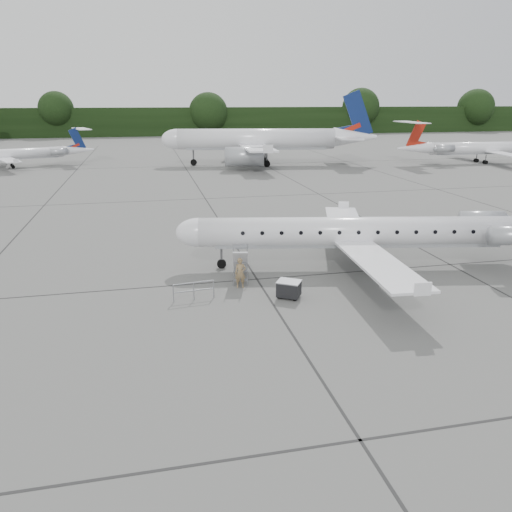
{
  "coord_description": "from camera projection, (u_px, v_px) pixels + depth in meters",
  "views": [
    {
      "loc": [
        -10.05,
        -22.36,
        10.39
      ],
      "look_at": [
        -4.56,
        2.64,
        2.3
      ],
      "focal_mm": 35.0,
      "sensor_mm": 36.0,
      "label": 1
    }
  ],
  "objects": [
    {
      "name": "ground",
      "position": [
        352.0,
        307.0,
        26.01
      ],
      "size": [
        320.0,
        320.0,
        0.0
      ],
      "primitive_type": "plane",
      "color": "slate",
      "rests_on": "ground"
    },
    {
      "name": "treeline",
      "position": [
        178.0,
        122.0,
        145.87
      ],
      "size": [
        260.0,
        4.0,
        8.0
      ],
      "primitive_type": "cube",
      "color": "black",
      "rests_on": "ground"
    },
    {
      "name": "main_regional_jet",
      "position": [
        358.0,
        217.0,
        31.23
      ],
      "size": [
        28.71,
        23.02,
        6.58
      ],
      "primitive_type": null,
      "rotation": [
        0.0,
        0.0,
        -0.19
      ],
      "color": "white",
      "rests_on": "ground"
    },
    {
      "name": "airstair",
      "position": [
        240.0,
        263.0,
        29.71
      ],
      "size": [
        1.28,
        2.44,
        2.06
      ],
      "primitive_type": null,
      "rotation": [
        0.0,
        0.0,
        -0.19
      ],
      "color": "white",
      "rests_on": "ground"
    },
    {
      "name": "passenger",
      "position": [
        240.0,
        273.0,
        28.5
      ],
      "size": [
        0.69,
        0.51,
        1.75
      ],
      "primitive_type": "imported",
      "rotation": [
        0.0,
        0.0,
        -0.15
      ],
      "color": "olive",
      "rests_on": "ground"
    },
    {
      "name": "safety_railing",
      "position": [
        194.0,
        291.0,
        26.79
      ],
      "size": [
        2.19,
        0.33,
        1.0
      ],
      "primitive_type": null,
      "rotation": [
        0.0,
        0.0,
        0.11
      ],
      "color": "gray",
      "rests_on": "ground"
    },
    {
      "name": "baggage_cart",
      "position": [
        289.0,
        289.0,
        27.11
      ],
      "size": [
        1.51,
        1.44,
        1.02
      ],
      "primitive_type": null,
      "rotation": [
        0.0,
        0.0,
        -0.56
      ],
      "color": "black",
      "rests_on": "ground"
    },
    {
      "name": "bg_narrowbody",
      "position": [
        256.0,
        129.0,
        79.97
      ],
      "size": [
        35.75,
        28.34,
        11.6
      ],
      "primitive_type": null,
      "rotation": [
        0.0,
        0.0,
        -0.17
      ],
      "color": "white",
      "rests_on": "ground"
    },
    {
      "name": "bg_regional_left",
      "position": [
        4.0,
        149.0,
        77.47
      ],
      "size": [
        25.95,
        21.86,
        5.82
      ],
      "primitive_type": null,
      "rotation": [
        0.0,
        0.0,
        0.3
      ],
      "color": "white",
      "rests_on": "ground"
    },
    {
      "name": "bg_regional_right",
      "position": [
        488.0,
        142.0,
        83.4
      ],
      "size": [
        27.3,
        20.11,
        6.99
      ],
      "primitive_type": null,
      "rotation": [
        0.0,
        0.0,
        3.11
      ],
      "color": "white",
      "rests_on": "ground"
    }
  ]
}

